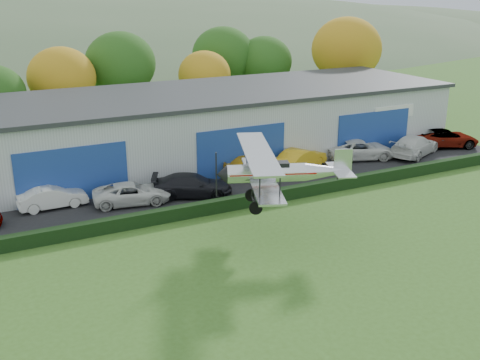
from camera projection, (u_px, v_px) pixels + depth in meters
name	position (u px, v px, depth m)	size (l,w,h in m)	color
ground	(391.00, 358.00, 21.37)	(300.00, 300.00, 0.00)	#385E1D
apron	(223.00, 183.00, 40.40)	(48.00, 9.00, 0.05)	black
hedge	(255.00, 199.00, 36.22)	(46.00, 0.60, 0.80)	black
hangar	(208.00, 123.00, 46.32)	(40.60, 12.60, 5.30)	#B2B7BC
tree_belt	(113.00, 70.00, 54.29)	(75.70, 13.22, 10.12)	#3D2614
car_1	(52.00, 197.00, 35.58)	(1.45, 4.17, 1.37)	silver
car_2	(132.00, 193.00, 36.28)	(2.24, 4.86, 1.35)	silver
car_3	(192.00, 185.00, 37.53)	(2.11, 5.18, 1.50)	black
car_4	(256.00, 166.00, 41.38)	(1.98, 4.92, 1.67)	gold
car_5	(301.00, 159.00, 43.08)	(1.70, 4.87, 1.61)	gold
car_6	(360.00, 149.00, 45.75)	(2.55, 5.53, 1.54)	silver
car_7	(414.00, 145.00, 46.72)	(2.31, 5.68, 1.65)	silver
car_8	(445.00, 138.00, 49.16)	(2.56, 5.54, 1.54)	gray
biplane	(278.00, 171.00, 30.69)	(7.40, 8.32, 3.15)	silver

